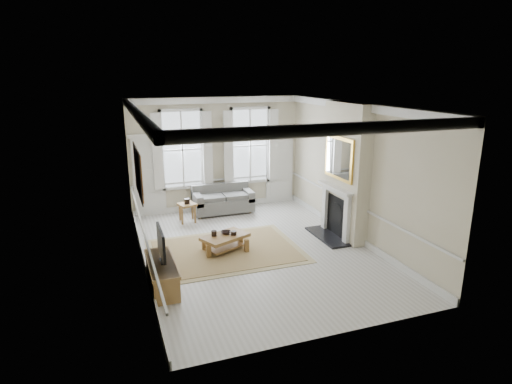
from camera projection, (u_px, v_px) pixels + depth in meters
name	position (u px, v px, depth m)	size (l,w,h in m)	color
floor	(257.00, 251.00, 10.13)	(7.20, 7.20, 0.00)	#B7B5AD
ceiling	(257.00, 105.00, 9.22)	(7.20, 7.20, 0.00)	white
back_wall	(217.00, 154.00, 12.94)	(5.20, 5.20, 0.00)	beige
left_wall	(138.00, 192.00, 8.84)	(7.20, 7.20, 0.00)	beige
right_wall	(356.00, 173.00, 10.51)	(7.20, 7.20, 0.00)	beige
window_left	(182.00, 150.00, 12.51)	(1.26, 0.20, 2.20)	#B2BCC6
window_right	(250.00, 146.00, 13.18)	(1.26, 0.20, 2.20)	#B2BCC6
door_left	(149.00, 177.00, 12.40)	(0.90, 0.08, 2.30)	silver
door_right	(279.00, 167.00, 13.72)	(0.90, 0.08, 2.30)	silver
painting	(138.00, 172.00, 9.03)	(0.05, 1.66, 1.06)	#B5671F
chimney_breast	(345.00, 171.00, 10.64)	(0.35, 1.70, 3.38)	beige
hearth	(327.00, 236.00, 10.95)	(0.55, 1.50, 0.05)	black
fireplace	(336.00, 209.00, 10.83)	(0.21, 1.45, 1.33)	silver
mirror	(339.00, 158.00, 10.48)	(0.06, 1.26, 1.06)	gold
sofa	(222.00, 201.00, 12.87)	(1.76, 0.85, 0.84)	#5F5F5C
side_table	(187.00, 207.00, 12.00)	(0.55, 0.55, 0.54)	olive
rug	(225.00, 251.00, 10.10)	(3.50, 2.60, 0.02)	tan
coffee_table	(225.00, 238.00, 10.02)	(1.23, 1.01, 0.40)	olive
ceramic_pot_a	(214.00, 233.00, 9.95)	(0.13, 0.13, 0.13)	black
ceramic_pot_b	(234.00, 233.00, 10.00)	(0.13, 0.13, 0.09)	black
bowl	(226.00, 232.00, 10.10)	(0.24, 0.24, 0.06)	black
tv_stand	(162.00, 274.00, 8.36)	(0.48, 1.48, 0.53)	olive
tv	(161.00, 243.00, 8.19)	(0.08, 0.90, 0.68)	black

